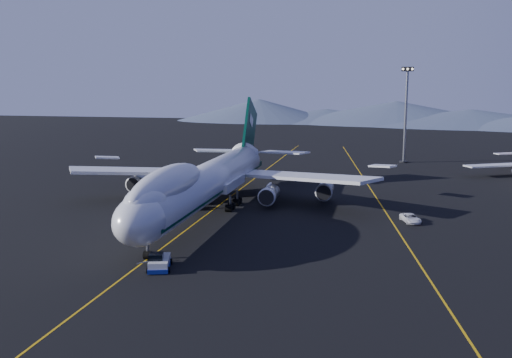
% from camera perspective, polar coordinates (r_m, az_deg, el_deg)
% --- Properties ---
extents(ground, '(500.00, 500.00, 0.00)m').
position_cam_1_polar(ground, '(100.00, -4.81, -3.45)').
color(ground, black).
rests_on(ground, ground).
extents(taxiway_line_main, '(0.25, 220.00, 0.01)m').
position_cam_1_polar(taxiway_line_main, '(99.99, -4.81, -3.45)').
color(taxiway_line_main, '#C9960B').
rests_on(taxiway_line_main, ground).
extents(taxiway_line_side, '(28.08, 198.09, 0.01)m').
position_cam_1_polar(taxiway_line_side, '(105.42, 12.66, -2.97)').
color(taxiway_line_side, '#C9960B').
rests_on(taxiway_line_side, ground).
extents(boeing_747, '(59.62, 72.43, 19.37)m').
position_cam_1_polar(boeing_747, '(98.87, -4.85, -0.17)').
color(boeing_747, silver).
rests_on(boeing_747, ground).
extents(pushback_tug, '(3.81, 5.38, 2.13)m').
position_cam_1_polar(pushback_tug, '(71.76, -9.62, -8.33)').
color(pushback_tug, silver).
rests_on(pushback_tug, ground).
extents(service_van, '(3.74, 5.47, 1.39)m').
position_cam_1_polar(service_van, '(96.65, 15.19, -3.81)').
color(service_van, white).
rests_on(service_van, ground).
extents(floodlight_mast, '(3.31, 2.48, 26.78)m').
position_cam_1_polar(floodlight_mast, '(166.49, 14.74, 6.25)').
color(floodlight_mast, black).
rests_on(floodlight_mast, ground).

